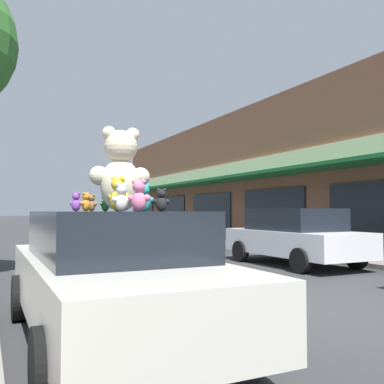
{
  "coord_description": "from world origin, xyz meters",
  "views": [
    {
      "loc": [
        -4.49,
        -5.06,
        1.46
      ],
      "look_at": [
        -1.14,
        1.86,
        1.8
      ],
      "focal_mm": 40.0,
      "sensor_mm": 36.0,
      "label": 1
    }
  ],
  "objects_px": {
    "teddy_bear_giant": "(121,171)",
    "plush_art_car": "(111,272)",
    "teddy_bear_black": "(161,200)",
    "parked_car_far_center": "(294,236)",
    "teddy_bear_white": "(121,198)",
    "teddy_bear_orange": "(86,202)",
    "teddy_bear_yellow": "(118,194)",
    "teddy_bear_purple": "(76,202)",
    "teddy_bear_brown": "(92,203)",
    "teddy_bear_teal": "(144,198)",
    "teddy_bear_pink": "(139,196)",
    "teddy_bear_green": "(105,202)"
  },
  "relations": [
    {
      "from": "teddy_bear_giant",
      "to": "plush_art_car",
      "type": "bearing_deg",
      "value": 53.31
    },
    {
      "from": "teddy_bear_black",
      "to": "parked_car_far_center",
      "type": "height_order",
      "value": "teddy_bear_black"
    },
    {
      "from": "teddy_bear_white",
      "to": "teddy_bear_orange",
      "type": "bearing_deg",
      "value": -107.54
    },
    {
      "from": "teddy_bear_yellow",
      "to": "teddy_bear_purple",
      "type": "distance_m",
      "value": 1.49
    },
    {
      "from": "teddy_bear_brown",
      "to": "teddy_bear_teal",
      "type": "relative_size",
      "value": 0.74
    },
    {
      "from": "teddy_bear_pink",
      "to": "teddy_bear_brown",
      "type": "distance_m",
      "value": 1.75
    },
    {
      "from": "teddy_bear_black",
      "to": "teddy_bear_orange",
      "type": "distance_m",
      "value": 1.18
    },
    {
      "from": "teddy_bear_brown",
      "to": "parked_car_far_center",
      "type": "height_order",
      "value": "teddy_bear_brown"
    },
    {
      "from": "teddy_bear_white",
      "to": "teddy_bear_brown",
      "type": "height_order",
      "value": "teddy_bear_white"
    },
    {
      "from": "teddy_bear_giant",
      "to": "teddy_bear_teal",
      "type": "xyz_separation_m",
      "value": [
        0.15,
        -0.42,
        -0.34
      ]
    },
    {
      "from": "teddy_bear_teal",
      "to": "teddy_bear_black",
      "type": "bearing_deg",
      "value": -179.12
    },
    {
      "from": "teddy_bear_white",
      "to": "teddy_bear_teal",
      "type": "relative_size",
      "value": 0.9
    },
    {
      "from": "teddy_bear_giant",
      "to": "teddy_bear_purple",
      "type": "xyz_separation_m",
      "value": [
        -0.37,
        0.81,
        -0.36
      ]
    },
    {
      "from": "teddy_bear_green",
      "to": "teddy_bear_pink",
      "type": "xyz_separation_m",
      "value": [
        -0.03,
        -1.41,
        0.04
      ]
    },
    {
      "from": "plush_art_car",
      "to": "parked_car_far_center",
      "type": "xyz_separation_m",
      "value": [
        6.24,
        4.42,
        0.03
      ]
    },
    {
      "from": "teddy_bear_black",
      "to": "teddy_bear_green",
      "type": "relative_size",
      "value": 1.09
    },
    {
      "from": "plush_art_car",
      "to": "teddy_bear_yellow",
      "type": "height_order",
      "value": "teddy_bear_yellow"
    },
    {
      "from": "teddy_bear_black",
      "to": "teddy_bear_orange",
      "type": "height_order",
      "value": "teddy_bear_black"
    },
    {
      "from": "teddy_bear_giant",
      "to": "teddy_bear_teal",
      "type": "bearing_deg",
      "value": 113.72
    },
    {
      "from": "teddy_bear_giant",
      "to": "teddy_bear_yellow",
      "type": "bearing_deg",
      "value": 76.36
    },
    {
      "from": "teddy_bear_yellow",
      "to": "plush_art_car",
      "type": "bearing_deg",
      "value": -38.31
    },
    {
      "from": "teddy_bear_black",
      "to": "plush_art_car",
      "type": "bearing_deg",
      "value": -1.5
    },
    {
      "from": "teddy_bear_white",
      "to": "teddy_bear_purple",
      "type": "xyz_separation_m",
      "value": [
        -0.13,
        1.64,
        -0.01
      ]
    },
    {
      "from": "teddy_bear_brown",
      "to": "teddy_bear_yellow",
      "type": "bearing_deg",
      "value": 145.3
    },
    {
      "from": "parked_car_far_center",
      "to": "teddy_bear_green",
      "type": "bearing_deg",
      "value": -148.17
    },
    {
      "from": "teddy_bear_pink",
      "to": "teddy_bear_black",
      "type": "bearing_deg",
      "value": -91.36
    },
    {
      "from": "teddy_bear_purple",
      "to": "teddy_bear_white",
      "type": "bearing_deg",
      "value": 133.18
    },
    {
      "from": "teddy_bear_pink",
      "to": "parked_car_far_center",
      "type": "xyz_separation_m",
      "value": [
        6.19,
        5.23,
        -0.81
      ]
    },
    {
      "from": "teddy_bear_green",
      "to": "teddy_bear_yellow",
      "type": "xyz_separation_m",
      "value": [
        -0.15,
        -1.1,
        0.06
      ]
    },
    {
      "from": "teddy_bear_pink",
      "to": "teddy_bear_purple",
      "type": "distance_m",
      "value": 1.81
    },
    {
      "from": "plush_art_car",
      "to": "teddy_bear_black",
      "type": "bearing_deg",
      "value": -29.5
    },
    {
      "from": "teddy_bear_brown",
      "to": "parked_car_far_center",
      "type": "xyz_separation_m",
      "value": [
        6.26,
        3.48,
        -0.77
      ]
    },
    {
      "from": "teddy_bear_teal",
      "to": "teddy_bear_pink",
      "type": "bearing_deg",
      "value": 78.13
    },
    {
      "from": "teddy_bear_green",
      "to": "teddy_bear_purple",
      "type": "xyz_separation_m",
      "value": [
        -0.3,
        0.38,
        0.01
      ]
    },
    {
      "from": "teddy_bear_giant",
      "to": "teddy_bear_white",
      "type": "bearing_deg",
      "value": 78.78
    },
    {
      "from": "teddy_bear_green",
      "to": "teddy_bear_teal",
      "type": "relative_size",
      "value": 0.77
    },
    {
      "from": "teddy_bear_green",
      "to": "parked_car_far_center",
      "type": "distance_m",
      "value": 7.29
    },
    {
      "from": "teddy_bear_brown",
      "to": "teddy_bear_orange",
      "type": "height_order",
      "value": "teddy_bear_orange"
    },
    {
      "from": "teddy_bear_green",
      "to": "teddy_bear_brown",
      "type": "relative_size",
      "value": 1.04
    },
    {
      "from": "teddy_bear_pink",
      "to": "teddy_bear_yellow",
      "type": "height_order",
      "value": "teddy_bear_yellow"
    },
    {
      "from": "teddy_bear_white",
      "to": "teddy_bear_purple",
      "type": "height_order",
      "value": "teddy_bear_white"
    },
    {
      "from": "teddy_bear_black",
      "to": "teddy_bear_purple",
      "type": "height_order",
      "value": "teddy_bear_black"
    },
    {
      "from": "teddy_bear_green",
      "to": "teddy_bear_brown",
      "type": "distance_m",
      "value": 0.36
    },
    {
      "from": "teddy_bear_teal",
      "to": "teddy_bear_purple",
      "type": "bearing_deg",
      "value": -55.11
    },
    {
      "from": "teddy_bear_pink",
      "to": "teddy_bear_brown",
      "type": "relative_size",
      "value": 1.36
    },
    {
      "from": "teddy_bear_black",
      "to": "teddy_bear_green",
      "type": "bearing_deg",
      "value": -36.57
    },
    {
      "from": "teddy_bear_white",
      "to": "teddy_bear_teal",
      "type": "height_order",
      "value": "teddy_bear_teal"
    },
    {
      "from": "teddy_bear_giant",
      "to": "teddy_bear_white",
      "type": "height_order",
      "value": "teddy_bear_giant"
    },
    {
      "from": "teddy_bear_teal",
      "to": "teddy_bear_giant",
      "type": "bearing_deg",
      "value": -58.67
    },
    {
      "from": "teddy_bear_pink",
      "to": "teddy_bear_orange",
      "type": "bearing_deg",
      "value": -43.43
    }
  ]
}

